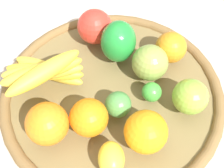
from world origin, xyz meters
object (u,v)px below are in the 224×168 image
(banana_bunch, at_px, (44,71))
(lemon_0, at_px, (111,159))
(bell_pepper, at_px, (118,42))
(apple_2, at_px, (95,27))
(lime_1, at_px, (152,92))
(orange_2, at_px, (146,132))
(apple_1, at_px, (190,97))
(lime_0, at_px, (118,104))
(orange_0, at_px, (91,118))
(apple_0, at_px, (150,63))
(orange_1, at_px, (171,47))
(orange_3, at_px, (47,124))

(banana_bunch, xyz_separation_m, lemon_0, (-0.19, 0.10, -0.02))
(bell_pepper, relative_size, apple_2, 1.19)
(banana_bunch, bearing_deg, lime_1, -162.38)
(lemon_0, bearing_deg, bell_pepper, -67.49)
(orange_2, xyz_separation_m, lemon_0, (0.04, 0.07, -0.02))
(orange_2, bearing_deg, lime_1, -75.37)
(lime_1, xyz_separation_m, apple_1, (-0.07, -0.01, 0.01))
(apple_2, bearing_deg, lime_0, 130.32)
(orange_0, distance_m, orange_2, 0.10)
(apple_1, bearing_deg, apple_0, -22.74)
(apple_0, xyz_separation_m, orange_1, (-0.02, -0.06, -0.00))
(apple_1, xyz_separation_m, orange_3, (0.21, 0.17, 0.00))
(apple_0, xyz_separation_m, apple_2, (0.15, -0.04, 0.00))
(apple_1, height_order, apple_2, apple_2)
(lime_1, relative_size, lime_0, 0.78)
(apple_0, bearing_deg, apple_1, 157.26)
(banana_bunch, xyz_separation_m, apple_2, (-0.03, -0.16, -0.01))
(lime_0, bearing_deg, bell_pepper, -64.82)
(orange_0, distance_m, banana_bunch, 0.14)
(banana_bunch, xyz_separation_m, lime_0, (-0.16, -0.01, -0.02))
(lime_1, height_order, bell_pepper, bell_pepper)
(banana_bunch, height_order, orange_1, banana_bunch)
(lemon_0, bearing_deg, apple_1, -115.70)
(orange_0, xyz_separation_m, orange_1, (-0.07, -0.23, -0.00))
(orange_0, xyz_separation_m, lime_0, (-0.03, -0.05, -0.01))
(lemon_0, bearing_deg, orange_2, -118.93)
(lime_1, bearing_deg, bell_pepper, -33.69)
(bell_pepper, height_order, lemon_0, bell_pepper)
(lime_0, distance_m, lemon_0, 0.11)
(apple_0, relative_size, banana_bunch, 0.46)
(lemon_0, bearing_deg, banana_bunch, -26.39)
(bell_pepper, distance_m, apple_0, 0.08)
(bell_pepper, relative_size, orange_3, 1.19)
(lime_1, height_order, apple_2, apple_2)
(apple_1, height_order, bell_pepper, bell_pepper)
(banana_bunch, distance_m, apple_2, 0.16)
(orange_0, distance_m, orange_1, 0.24)
(lime_0, bearing_deg, apple_1, -149.24)
(apple_0, xyz_separation_m, lemon_0, (-0.02, 0.22, -0.01))
(apple_1, bearing_deg, lemon_0, 64.30)
(orange_0, height_order, lime_0, orange_0)
(lime_1, distance_m, banana_bunch, 0.22)
(bell_pepper, bearing_deg, lime_1, 42.80)
(lemon_0, bearing_deg, lime_0, -71.03)
(lime_1, bearing_deg, apple_0, -63.32)
(apple_1, distance_m, apple_0, 0.11)
(orange_0, bearing_deg, lime_0, -118.35)
(lime_0, bearing_deg, banana_bunch, 2.37)
(orange_0, xyz_separation_m, lemon_0, (-0.07, 0.05, -0.01))
(apple_1, relative_size, lemon_0, 1.11)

